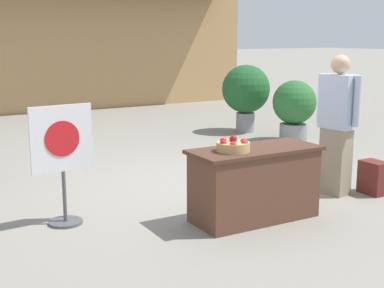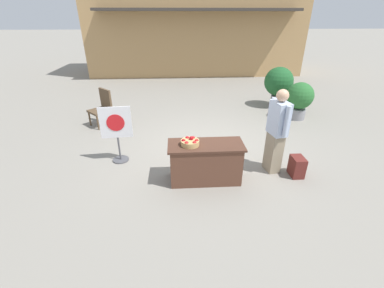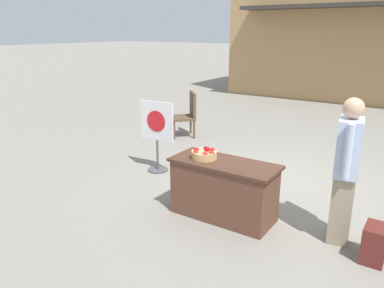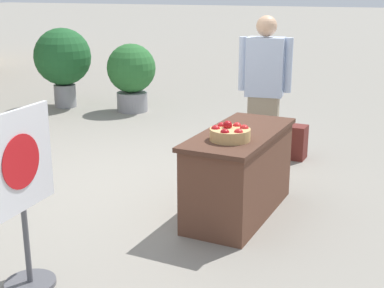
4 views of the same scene
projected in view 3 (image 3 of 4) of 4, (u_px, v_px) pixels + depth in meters
name	position (u px, v px, depth m)	size (l,w,h in m)	color
ground_plane	(274.00, 186.00, 6.13)	(120.00, 120.00, 0.00)	gray
display_table	(224.00, 189.00, 5.04)	(1.44, 0.62, 0.79)	brown
apple_basket	(204.00, 154.00, 5.05)	(0.35, 0.35, 0.16)	tan
person_visitor	(346.00, 170.00, 4.33)	(0.33, 0.60, 1.75)	gray
backpack	(375.00, 244.00, 4.11)	(0.24, 0.34, 0.42)	maroon
poster_board	(157.00, 133.00, 6.61)	(0.67, 0.36, 1.28)	#4C4C51
patio_chair	(187.00, 113.00, 8.89)	(0.78, 0.78, 1.06)	brown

